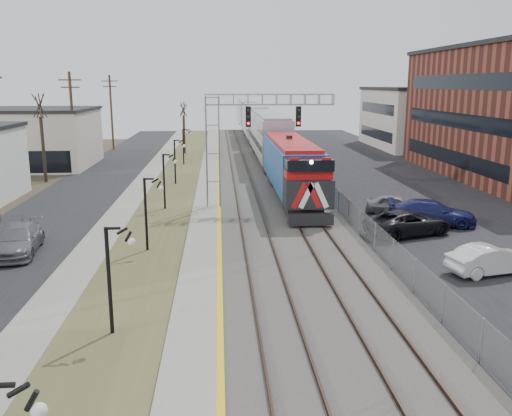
{
  "coord_description": "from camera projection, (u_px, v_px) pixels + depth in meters",
  "views": [
    {
      "loc": [
        -0.06,
        -10.33,
        8.81
      ],
      "look_at": [
        1.79,
        16.67,
        2.6
      ],
      "focal_mm": 38.0,
      "sensor_mm": 36.0,
      "label": 1
    }
  ],
  "objects": [
    {
      "name": "street_west",
      "position": [
        83.0,
        192.0,
        45.28
      ],
      "size": [
        7.0,
        120.0,
        0.04
      ],
      "primitive_type": "cube",
      "color": "black",
      "rests_on": "ground"
    },
    {
      "name": "sidewalk",
      "position": [
        137.0,
        191.0,
        45.58
      ],
      "size": [
        2.0,
        120.0,
        0.08
      ],
      "primitive_type": "cube",
      "color": "gray",
      "rests_on": "ground"
    },
    {
      "name": "grass_median",
      "position": [
        173.0,
        190.0,
        45.78
      ],
      "size": [
        4.0,
        120.0,
        0.06
      ],
      "primitive_type": "cube",
      "color": "#464F2A",
      "rests_on": "ground"
    },
    {
      "name": "platform",
      "position": [
        208.0,
        189.0,
        45.96
      ],
      "size": [
        2.0,
        120.0,
        0.24
      ],
      "primitive_type": "cube",
      "color": "gray",
      "rests_on": "ground"
    },
    {
      "name": "ballast_bed",
      "position": [
        267.0,
        188.0,
        46.3
      ],
      "size": [
        8.0,
        120.0,
        0.2
      ],
      "primitive_type": "cube",
      "color": "#595651",
      "rests_on": "ground"
    },
    {
      "name": "parking_lot",
      "position": [
        404.0,
        187.0,
        47.12
      ],
      "size": [
        16.0,
        120.0,
        0.04
      ],
      "primitive_type": "cube",
      "color": "black",
      "rests_on": "ground"
    },
    {
      "name": "platform_edge",
      "position": [
        219.0,
        187.0,
        45.99
      ],
      "size": [
        0.24,
        120.0,
        0.01
      ],
      "primitive_type": "cube",
      "color": "gold",
      "rests_on": "platform"
    },
    {
      "name": "track_near",
      "position": [
        244.0,
        187.0,
        46.12
      ],
      "size": [
        1.58,
        120.0,
        0.15
      ],
      "color": "#2D2119",
      "rests_on": "ballast_bed"
    },
    {
      "name": "track_far",
      "position": [
        285.0,
        186.0,
        46.36
      ],
      "size": [
        1.58,
        120.0,
        0.15
      ],
      "color": "#2D2119",
      "rests_on": "ballast_bed"
    },
    {
      "name": "train",
      "position": [
        258.0,
        127.0,
        75.92
      ],
      "size": [
        3.0,
        85.85,
        5.33
      ],
      "color": "#124895",
      "rests_on": "ground"
    },
    {
      "name": "signal_gantry",
      "position": [
        237.0,
        131.0,
        38.07
      ],
      "size": [
        9.0,
        1.07,
        8.15
      ],
      "color": "gray",
      "rests_on": "ground"
    },
    {
      "name": "lampposts",
      "position": [
        147.0,
        214.0,
        29.09
      ],
      "size": [
        0.14,
        62.14,
        4.0
      ],
      "color": "black",
      "rests_on": "ground"
    },
    {
      "name": "fence",
      "position": [
        316.0,
        180.0,
        46.42
      ],
      "size": [
        0.04,
        120.0,
        1.6
      ],
      "primitive_type": "cube",
      "color": "gray",
      "rests_on": "ground"
    },
    {
      "name": "bare_trees",
      "position": [
        78.0,
        154.0,
        48.41
      ],
      "size": [
        12.3,
        42.3,
        5.95
      ],
      "color": "#382D23",
      "rests_on": "ground"
    },
    {
      "name": "car_lot_b",
      "position": [
        491.0,
        260.0,
        25.52
      ],
      "size": [
        4.4,
        2.34,
        1.38
      ],
      "primitive_type": "imported",
      "rotation": [
        0.0,
        0.0,
        1.79
      ],
      "color": "silver",
      "rests_on": "ground"
    },
    {
      "name": "car_lot_c",
      "position": [
        408.0,
        223.0,
        32.14
      ],
      "size": [
        5.82,
        4.05,
        1.48
      ],
      "primitive_type": "imported",
      "rotation": [
        0.0,
        0.0,
        1.9
      ],
      "color": "black",
      "rests_on": "ground"
    },
    {
      "name": "car_lot_d",
      "position": [
        432.0,
        213.0,
        34.41
      ],
      "size": [
        5.83,
        3.56,
        1.58
      ],
      "primitive_type": "imported",
      "rotation": [
        0.0,
        0.0,
        1.31
      ],
      "color": "#16194D",
      "rests_on": "ground"
    },
    {
      "name": "car_lot_e",
      "position": [
        396.0,
        205.0,
        37.09
      ],
      "size": [
        4.34,
        3.06,
        1.37
      ],
      "primitive_type": "imported",
      "rotation": [
        0.0,
        0.0,
        1.17
      ],
      "color": "gray",
      "rests_on": "ground"
    },
    {
      "name": "car_street_b",
      "position": [
        18.0,
        241.0,
        28.6
      ],
      "size": [
        2.66,
        5.26,
        1.47
      ],
      "primitive_type": "imported",
      "rotation": [
        0.0,
        0.0,
        0.12
      ],
      "color": "slate",
      "rests_on": "ground"
    }
  ]
}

